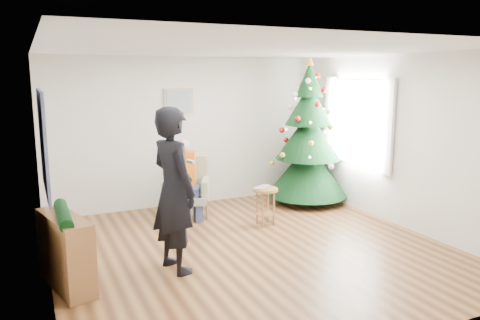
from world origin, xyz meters
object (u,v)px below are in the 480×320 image
christmas_tree (308,138)px  stool (265,206)px  armchair (187,195)px  standing_man (174,190)px  console (66,252)px

christmas_tree → stool: size_ratio=4.50×
armchair → stool: bearing=-19.1°
stool → standing_man: (-1.76, -1.05, 0.68)m
christmas_tree → standing_man: size_ratio=1.34×
standing_man → console: standing_man is taller
christmas_tree → standing_man: (-3.06, -1.90, -0.20)m
standing_man → stool: bearing=-73.6°
christmas_tree → armchair: (-2.27, 0.05, -0.81)m
armchair → console: bearing=-112.4°
christmas_tree → stool: (-1.30, -0.85, -0.88)m
standing_man → console: size_ratio=1.94×
console → standing_man: bearing=-16.1°
stool → armchair: 1.33m
christmas_tree → stool: bearing=-146.8°
standing_man → console: (-1.21, 0.04, -0.57)m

